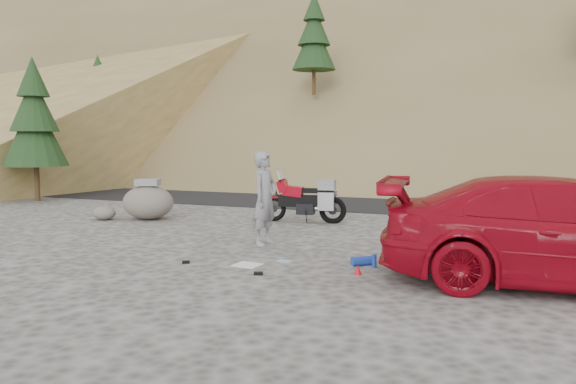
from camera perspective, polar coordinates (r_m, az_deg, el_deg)
name	(u,v)px	position (r m, az deg, el deg)	size (l,w,h in m)	color
ground	(270,245)	(11.66, -1.86, -5.37)	(140.00, 140.00, 0.00)	#464340
road	(373,201)	(20.13, 8.59, -0.87)	(120.00, 7.00, 0.05)	black
hillside	(461,35)	(52.32, 17.20, 14.95)	(120.00, 73.00, 46.72)	brown
conifer_verge	(34,119)	(21.67, -24.37, 6.81)	(2.20, 2.20, 5.04)	#362613
motorcycle	(307,200)	(14.67, 1.95, -0.86)	(2.27, 0.85, 1.36)	black
man	(265,245)	(11.67, -2.34, -5.36)	(0.70, 0.46, 1.93)	gray
red_car	(570,287)	(9.39, 26.75, -8.58)	(2.27, 5.58, 1.62)	#9B0817
boulder	(148,202)	(15.71, -14.02, -0.96)	(1.58, 1.40, 1.10)	#5F5A51
small_rock	(104,213)	(15.95, -18.17, -2.03)	(0.79, 0.75, 0.38)	#5F5A51
gear_white_cloth	(247,265)	(9.80, -4.14, -7.40)	(0.45, 0.40, 0.01)	white
gear_blue_mat	(363,261)	(9.84, 7.61, -6.95)	(0.16, 0.16, 0.40)	#1A379F
gear_bottle	(374,261)	(9.70, 8.74, -6.94)	(0.08, 0.08, 0.23)	#1A379F
gear_funnel	(358,270)	(9.20, 7.12, -7.84)	(0.12, 0.12, 0.15)	red
gear_glove_a	(258,273)	(9.13, -3.02, -8.27)	(0.14, 0.10, 0.04)	black
gear_glove_b	(186,262)	(10.10, -10.33, -7.01)	(0.13, 0.10, 0.04)	black
gear_blue_cloth	(284,261)	(10.09, -0.36, -7.03)	(0.26, 0.19, 0.01)	#80ACC6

